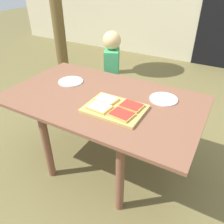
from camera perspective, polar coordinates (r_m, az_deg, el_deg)
ground_plane at (r=2.10m, az=-2.00°, el=-12.84°), size 16.00×16.00×0.00m
dining_table at (r=1.73m, az=-2.37°, el=1.00°), size 1.47×0.87×0.68m
cutting_board at (r=1.52m, az=0.71°, el=0.82°), size 0.40×0.29×0.02m
pizza_slice_far_right at (r=1.53m, az=4.93°, el=1.59°), size 0.16×0.13×0.02m
pizza_slice_far_left at (r=1.60m, az=-1.40°, el=3.22°), size 0.17×0.14×0.02m
pizza_slice_near_left at (r=1.51m, az=-3.19°, el=1.24°), size 0.16×0.13×0.02m
pizza_slice_near_right at (r=1.43m, az=2.42°, el=-0.59°), size 0.16×0.13×0.02m
plate_white_left at (r=1.95m, az=-10.45°, el=7.64°), size 0.21×0.21×0.01m
plate_white_right at (r=1.69m, az=12.99°, el=3.23°), size 0.21×0.21×0.01m
child_left at (r=2.41m, az=-0.02°, el=10.14°), size 0.23×0.28×0.99m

